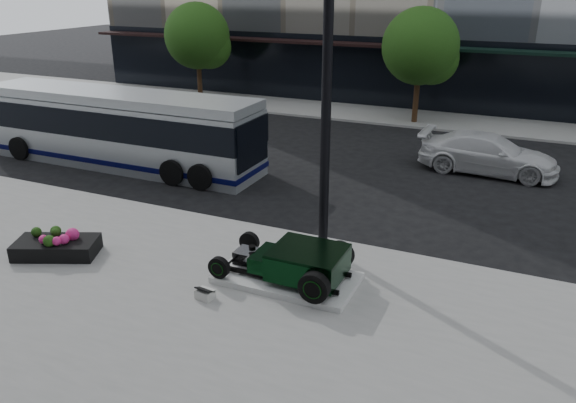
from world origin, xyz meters
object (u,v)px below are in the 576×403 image
at_px(transit_bus, 119,128).
at_px(white_sedan, 488,154).
at_px(hot_rod, 300,262).
at_px(lamppost, 326,108).
at_px(flower_planter, 56,246).

distance_m(transit_bus, white_sedan, 14.54).
bearing_deg(hot_rod, lamppost, 94.64).
bearing_deg(transit_bus, flower_planter, -61.99).
relative_size(hot_rod, transit_bus, 0.27).
height_order(lamppost, transit_bus, lamppost).
height_order(hot_rod, transit_bus, transit_bus).
bearing_deg(flower_planter, lamppost, 27.20).
relative_size(transit_bus, white_sedan, 2.34).
bearing_deg(lamppost, transit_bus, 158.11).
bearing_deg(white_sedan, transit_bus, 112.14).
relative_size(hot_rod, lamppost, 0.38).
distance_m(lamppost, flower_planter, 8.04).
relative_size(lamppost, flower_planter, 3.56).
height_order(hot_rod, lamppost, lamppost).
xyz_separation_m(lamppost, transit_bus, (-10.32, 4.14, -2.54)).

